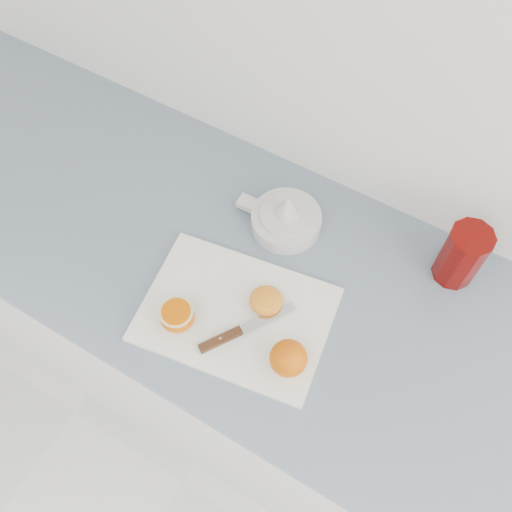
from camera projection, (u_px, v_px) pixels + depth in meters
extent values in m
cube|color=white|center=(292.00, 369.00, 1.58)|extent=(2.25, 0.60, 0.86)
cube|color=slate|center=(303.00, 299.00, 1.19)|extent=(2.31, 0.64, 0.03)
cube|color=white|center=(236.00, 314.00, 1.15)|extent=(0.41, 0.32, 0.01)
sphere|color=#D74A0B|center=(288.00, 358.00, 1.06)|extent=(0.07, 0.07, 0.07)
ellipsoid|color=#D74A0B|center=(177.00, 316.00, 1.12)|extent=(0.07, 0.07, 0.04)
cylinder|color=#FFED98|center=(176.00, 312.00, 1.11)|extent=(0.07, 0.07, 0.00)
cylinder|color=#DB5900|center=(176.00, 312.00, 1.11)|extent=(0.06, 0.06, 0.00)
ellipsoid|color=orange|center=(266.00, 301.00, 1.15)|extent=(0.07, 0.07, 0.03)
cylinder|color=#EFA34E|center=(266.00, 299.00, 1.14)|extent=(0.05, 0.05, 0.00)
cube|color=#4D2F15|center=(221.00, 340.00, 1.11)|extent=(0.06, 0.09, 0.01)
cube|color=#B7B7BC|center=(268.00, 317.00, 1.14)|extent=(0.08, 0.11, 0.00)
cylinder|color=#B7B7BC|center=(221.00, 340.00, 1.11)|extent=(0.01, 0.01, 0.01)
cylinder|color=white|center=(286.00, 221.00, 1.25)|extent=(0.15, 0.15, 0.04)
cylinder|color=white|center=(287.00, 215.00, 1.23)|extent=(0.12, 0.12, 0.01)
cone|color=white|center=(287.00, 206.00, 1.20)|extent=(0.05, 0.05, 0.06)
cube|color=white|center=(249.00, 204.00, 1.28)|extent=(0.05, 0.03, 0.02)
ellipsoid|color=#E66100|center=(291.00, 218.00, 1.22)|extent=(0.01, 0.01, 0.00)
ellipsoid|color=#E66100|center=(284.00, 206.00, 1.24)|extent=(0.01, 0.01, 0.00)
ellipsoid|color=#E66100|center=(283.00, 218.00, 1.22)|extent=(0.01, 0.01, 0.00)
ellipsoid|color=#E66100|center=(297.00, 214.00, 1.23)|extent=(0.01, 0.01, 0.00)
cylinder|color=#620502|center=(462.00, 256.00, 1.15)|extent=(0.09, 0.09, 0.14)
cylinder|color=#FA5A11|center=(454.00, 269.00, 1.20)|extent=(0.07, 0.07, 0.02)
cylinder|color=#620502|center=(473.00, 236.00, 1.09)|extent=(0.09, 0.09, 0.00)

